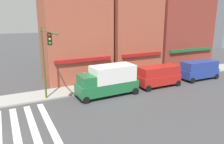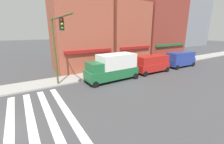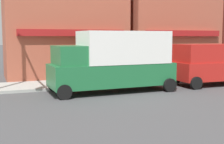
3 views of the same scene
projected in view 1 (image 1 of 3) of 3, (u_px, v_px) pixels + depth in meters
name	position (u px, v px, depth m)	size (l,w,h in m)	color
storefront_row	(136.00, 28.00, 29.86)	(25.24, 5.30, 13.89)	#9E4C38
traffic_signal	(46.00, 53.00, 18.62)	(0.32, 6.39, 6.82)	#474C1E
box_truck_green	(108.00, 80.00, 21.79)	(6.26, 2.42, 3.04)	#1E6638
van_red	(158.00, 75.00, 24.67)	(5.02, 2.22, 2.34)	#B21E19
van_blue	(199.00, 69.00, 27.52)	(5.04, 2.22, 2.34)	navy
pedestrian_orange_vest	(85.00, 80.00, 23.71)	(0.32, 0.32, 1.77)	#23232D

